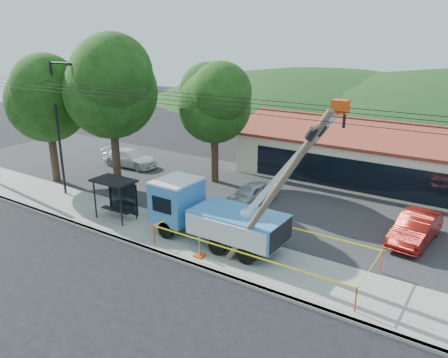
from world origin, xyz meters
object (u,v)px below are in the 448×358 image
(bus_shelter, at_px, (116,189))
(utility_truck, at_px, (213,213))
(car_silver, at_px, (250,206))
(car_white, at_px, (131,167))
(leaning_pole, at_px, (278,186))
(car_red, at_px, (414,243))

(bus_shelter, bearing_deg, utility_truck, 3.85)
(utility_truck, bearing_deg, bus_shelter, -175.04)
(car_silver, bearing_deg, utility_truck, -71.05)
(bus_shelter, relative_size, car_silver, 0.62)
(bus_shelter, height_order, car_silver, bus_shelter)
(bus_shelter, distance_m, car_white, 11.18)
(utility_truck, bearing_deg, car_silver, 100.65)
(car_white, bearing_deg, leaning_pole, -120.29)
(utility_truck, height_order, car_white, utility_truck)
(utility_truck, height_order, car_silver, utility_truck)
(car_red, bearing_deg, bus_shelter, -151.56)
(leaning_pole, bearing_deg, car_silver, 127.71)
(car_red, bearing_deg, car_silver, -173.38)
(bus_shelter, distance_m, car_silver, 8.56)
(car_silver, distance_m, car_white, 12.88)
(bus_shelter, height_order, car_white, bus_shelter)
(car_white, bearing_deg, utility_truck, -123.29)
(utility_truck, xyz_separation_m, leaning_pole, (4.27, -1.17, 2.68))
(leaning_pole, height_order, bus_shelter, leaning_pole)
(bus_shelter, relative_size, car_white, 0.52)
(car_silver, bearing_deg, leaning_pole, -44.00)
(leaning_pole, bearing_deg, car_white, 153.91)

